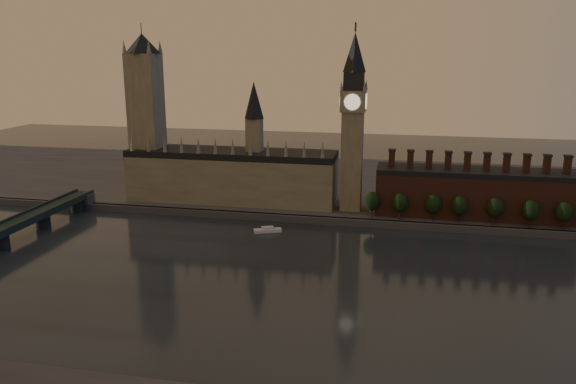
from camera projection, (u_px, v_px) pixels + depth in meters
name	position (u px, v px, depth m)	size (l,w,h in m)	color
ground	(301.00, 288.00, 233.58)	(900.00, 900.00, 0.00)	black
north_bank	(345.00, 185.00, 402.11)	(900.00, 182.00, 4.00)	#48484D
palace_of_westminster	(233.00, 173.00, 349.88)	(130.00, 30.30, 74.00)	gray
victoria_tower	(146.00, 111.00, 351.55)	(24.00, 24.00, 108.00)	gray
big_ben	(353.00, 121.00, 322.04)	(15.00, 15.00, 107.00)	gray
chimney_block	(474.00, 192.00, 318.03)	(110.00, 25.00, 37.00)	brown
embankment_tree_0	(372.00, 201.00, 316.17)	(8.60, 8.60, 14.88)	black
embankment_tree_1	(400.00, 203.00, 312.53)	(8.60, 8.60, 14.88)	black
embankment_tree_2	(433.00, 204.00, 309.78)	(8.60, 8.60, 14.88)	black
embankment_tree_3	(460.00, 206.00, 306.71)	(8.60, 8.60, 14.88)	black
embankment_tree_4	(495.00, 208.00, 302.95)	(8.60, 8.60, 14.88)	black
embankment_tree_5	(531.00, 210.00, 298.41)	(8.60, 8.60, 14.88)	black
embankment_tree_6	(564.00, 212.00, 295.05)	(8.60, 8.60, 14.88)	black
river_boat	(268.00, 230.00, 305.16)	(15.47, 9.50, 2.99)	silver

